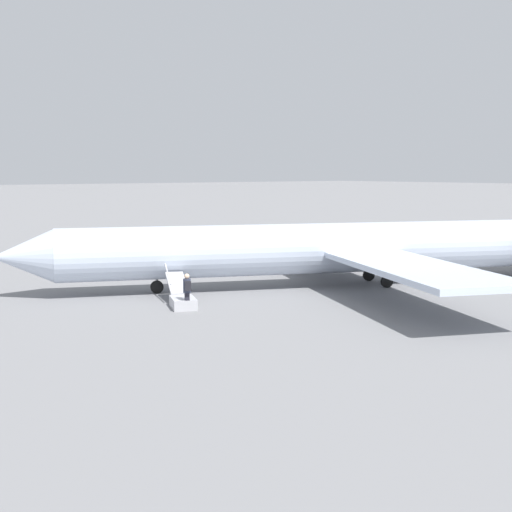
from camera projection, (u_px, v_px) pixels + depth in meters
ground_plane at (329, 286)px, 40.04m from camera, size 600.00×600.00×0.00m
airplane_main at (347, 247)px, 40.04m from camera, size 34.33×27.12×7.32m
boarding_stairs at (182, 299)px, 34.02m from camera, size 2.54×4.08×1.78m
passenger at (187, 290)px, 32.85m from camera, size 0.45×0.57×1.74m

